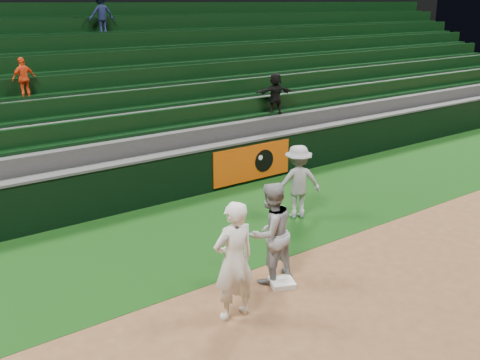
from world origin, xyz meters
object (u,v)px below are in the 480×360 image
first_base (282,283)px  baserunner (270,233)px  base_coach (298,182)px  first_baseman (234,261)px

first_base → baserunner: baserunner is taller
first_base → base_coach: (2.38, 2.28, 0.84)m
baserunner → first_base: bearing=97.2°
base_coach → baserunner: bearing=61.1°
baserunner → base_coach: (2.43, 1.99, -0.06)m
baserunner → base_coach: baserunner is taller
first_baseman → baserunner: bearing=-152.2°
base_coach → first_base: bearing=65.6°
first_base → baserunner: 0.94m
first_base → base_coach: base_coach is taller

